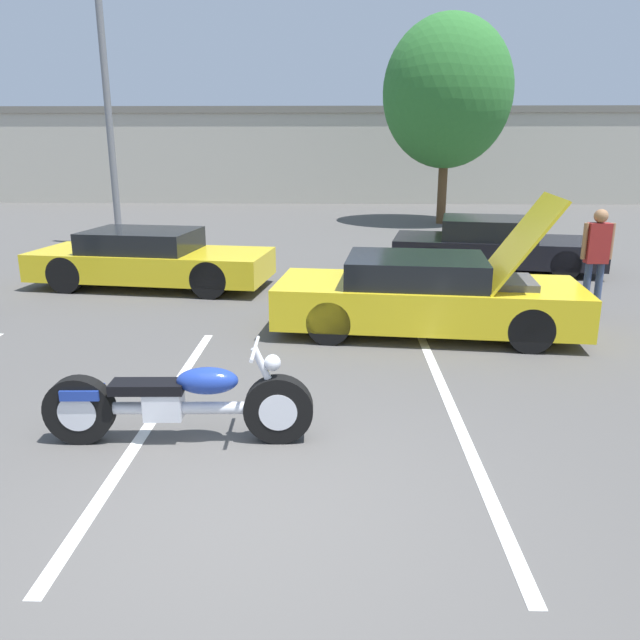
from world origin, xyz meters
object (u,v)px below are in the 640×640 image
Objects in this scene: tree_background at (447,93)px; parked_car_right_row at (493,245)px; motorcycle at (179,403)px; show_car_hood_open at (428,295)px; light_pole at (109,90)px; spectator_by_show_car at (597,251)px; parked_car_left_row at (150,259)px.

parked_car_right_row is (-0.16, -8.40, -3.88)m from tree_background.
motorcycle is 0.55× the size of show_car_hood_open.
tree_background is at bearing 86.28° from show_car_hood_open.
light_pole is 12.48m from spectator_by_show_car.
tree_background is 1.45× the size of parked_car_right_row.
motorcycle is 10.08m from parked_car_right_row.
tree_background is 1.49× the size of show_car_hood_open.
show_car_hood_open is 0.96× the size of parked_car_left_row.
parked_car_left_row is at bearing 106.39° from motorcycle.
motorcycle is 7.74m from spectator_by_show_car.
spectator_by_show_car is (0.64, -12.12, -3.39)m from tree_background.
parked_car_right_row is 3.83m from spectator_by_show_car.
show_car_hood_open is at bearing -99.89° from tree_background.
tree_background is 13.37m from parked_car_left_row.
parked_car_right_row is at bearing 102.15° from spectator_by_show_car.
motorcycle is at bearing -109.86° from parked_car_right_row.
show_car_hood_open is (2.89, 3.69, 0.18)m from motorcycle.
motorcycle is 7.07m from parked_car_left_row.
light_pole is 10.46m from parked_car_right_row.
show_car_hood_open reaches higher than parked_car_right_row.
tree_background is 1.43× the size of parked_car_left_row.
spectator_by_show_car is (8.10, -1.71, 0.49)m from parked_car_left_row.
tree_background reaches higher than parked_car_left_row.
parked_car_left_row is 2.77× the size of spectator_by_show_car.
light_pole is 6.28m from parked_car_left_row.
motorcycle is 1.48× the size of spectator_by_show_car.
tree_background is 3.97× the size of spectator_by_show_car.
tree_background is 12.60m from spectator_by_show_car.
parked_car_right_row is (9.46, -2.71, -3.54)m from light_pole.
show_car_hood_open reaches higher than spectator_by_show_car.
light_pole is 4.25× the size of spectator_by_show_car.
show_car_hood_open is at bearing -46.72° from light_pole.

